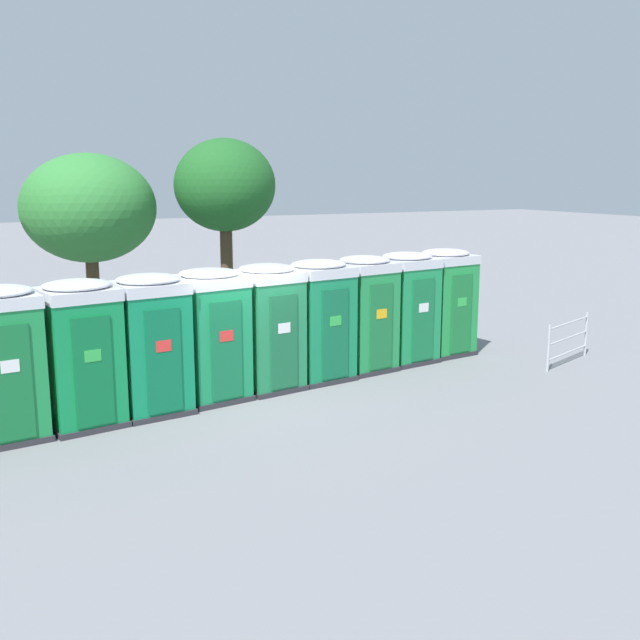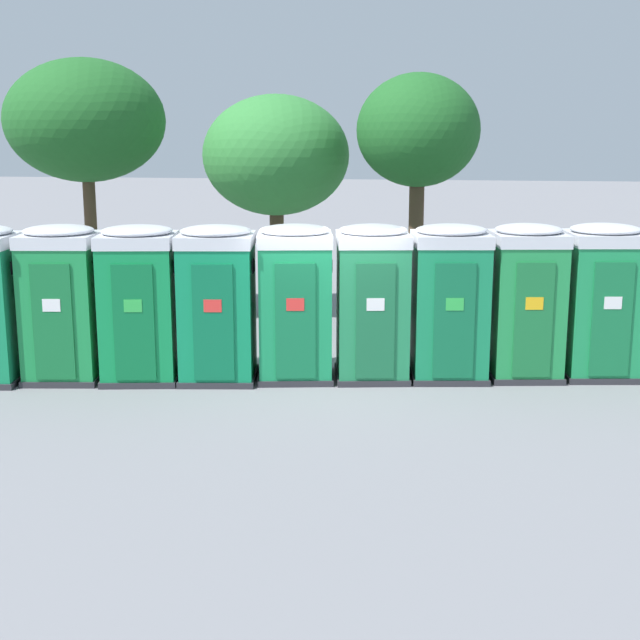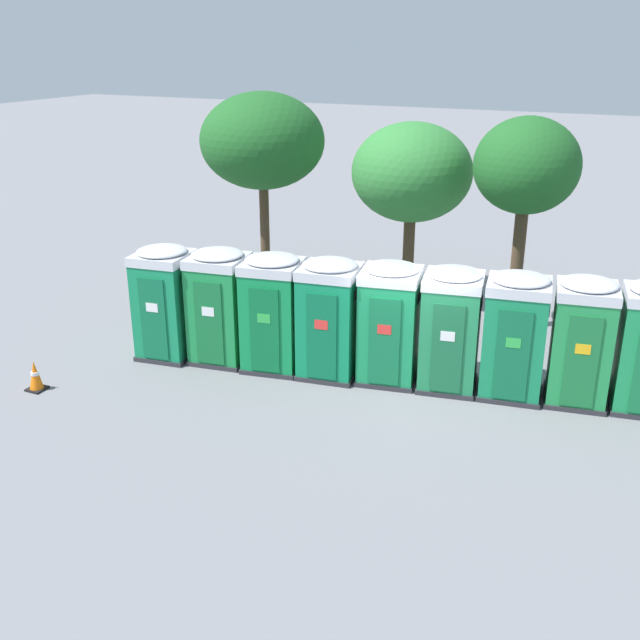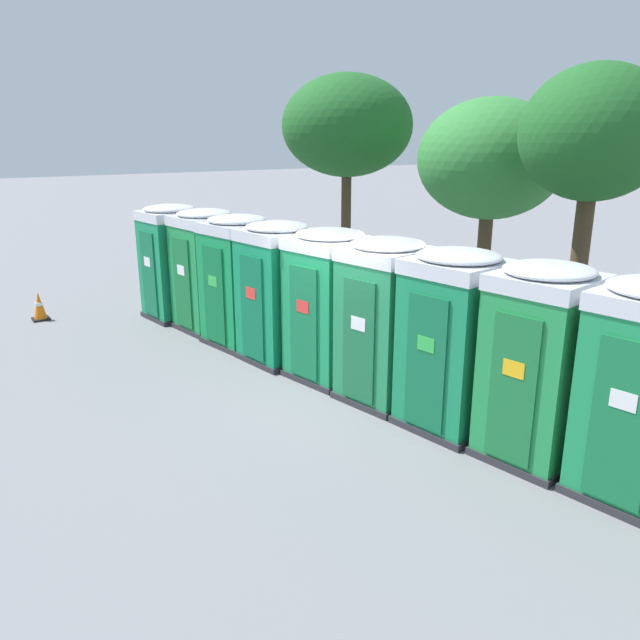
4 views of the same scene
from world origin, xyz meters
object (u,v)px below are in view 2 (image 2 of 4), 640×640
object	(u,v)px
street_tree_1	(276,156)
portapotty_6	(449,301)
portapotty_8	(601,300)
street_tree_0	(418,133)
portapotty_7	(525,301)
portapotty_3	(217,303)
portapotty_2	(140,303)
portapotty_5	(372,302)
portapotty_1	(63,302)
portapotty_4	(295,302)
street_tree_2	(85,121)

from	to	relation	value
street_tree_1	portapotty_6	bearing A→B (deg)	-51.05
portapotty_8	street_tree_1	bearing A→B (deg)	146.16
street_tree_0	street_tree_1	xyz separation A→B (m)	(-3.06, 0.97, -0.50)
portapotty_6	portapotty_7	distance (m)	1.26
portapotty_3	portapotty_6	size ratio (longest dim) A/B	1.00
portapotty_8	street_tree_0	world-z (taller)	street_tree_0
portapotty_2	street_tree_1	xyz separation A→B (m)	(1.21, 5.49, 2.19)
portapotty_5	portapotty_6	xyz separation A→B (m)	(1.24, 0.20, -0.00)
portapotty_1	portapotty_7	distance (m)	7.55
portapotty_3	street_tree_1	world-z (taller)	street_tree_1
portapotty_6	portapotty_4	bearing A→B (deg)	-171.26
street_tree_0	street_tree_1	bearing A→B (deg)	162.46
portapotty_1	portapotty_5	distance (m)	5.03
portapotty_1	street_tree_0	bearing A→B (deg)	40.18
portapotty_7	street_tree_0	size ratio (longest dim) A/B	0.49
portapotty_6	street_tree_0	distance (m)	4.61
portapotty_4	street_tree_1	size ratio (longest dim) A/B	0.53
portapotty_6	street_tree_0	world-z (taller)	street_tree_0
portapotty_6	street_tree_1	bearing A→B (deg)	128.95
portapotty_7	portapotty_8	bearing A→B (deg)	10.41
portapotty_4	portapotty_7	size ratio (longest dim) A/B	1.00
portapotty_3	portapotty_7	bearing A→B (deg)	10.41
portapotty_5	street_tree_2	bearing A→B (deg)	149.27
street_tree_1	street_tree_2	xyz separation A→B (m)	(-3.80, -1.09, 0.72)
portapotty_4	portapotty_8	size ratio (longest dim) A/B	1.00
portapotty_5	street_tree_1	xyz separation A→B (m)	(-2.51, 4.85, 2.19)
portapotty_1	portapotty_8	size ratio (longest dim) A/B	1.00
portapotty_8	street_tree_2	world-z (taller)	street_tree_2
portapotty_3	street_tree_2	bearing A→B (deg)	132.29
street_tree_2	portapotty_8	bearing A→B (deg)	-17.10
portapotty_3	street_tree_0	size ratio (longest dim) A/B	0.49
portapotty_2	portapotty_7	size ratio (longest dim) A/B	1.00
portapotty_7	portapotty_1	bearing A→B (deg)	-170.69
street_tree_0	street_tree_2	xyz separation A→B (m)	(-6.86, -0.13, 0.23)
portapotty_6	portapotty_7	xyz separation A→B (m)	(1.24, 0.24, 0.00)
portapotty_3	street_tree_2	world-z (taller)	street_tree_2
portapotty_8	portapotty_4	bearing A→B (deg)	-170.24
portapotty_3	street_tree_1	xyz separation A→B (m)	(-0.04, 5.31, 2.19)
portapotty_8	street_tree_0	xyz separation A→B (m)	(-3.17, 3.21, 2.68)
portapotty_3	street_tree_0	distance (m)	5.93
portapotty_1	portapotty_2	size ratio (longest dim) A/B	1.00
portapotty_3	portapotty_8	xyz separation A→B (m)	(6.19, 1.14, 0.00)
portapotty_7	portapotty_4	bearing A→B (deg)	-170.46
portapotty_3	street_tree_2	distance (m)	6.41
portapotty_5	portapotty_6	size ratio (longest dim) A/B	1.00
portapotty_2	street_tree_2	world-z (taller)	street_tree_2
portapotty_1	portapotty_5	bearing A→B (deg)	8.92
portapotty_1	portapotty_8	distance (m)	8.81
portapotty_2	portapotty_8	xyz separation A→B (m)	(7.44, 1.31, 0.00)
portapotty_7	street_tree_2	size ratio (longest dim) A/B	0.46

